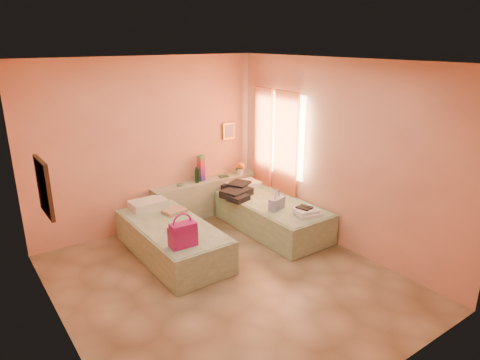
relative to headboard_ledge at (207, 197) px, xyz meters
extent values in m
plane|color=tan|center=(-0.98, -2.10, -0.33)|extent=(4.50, 4.50, 0.00)
cube|color=#FAB085|center=(-0.98, 0.15, 1.07)|extent=(4.00, 0.02, 2.80)
cube|color=#FAB085|center=(-2.98, -2.10, 1.07)|extent=(0.02, 4.50, 2.80)
cube|color=#FAB085|center=(1.02, -2.10, 1.07)|extent=(0.02, 4.50, 2.80)
cube|color=silver|center=(-0.98, -2.10, 2.47)|extent=(4.00, 4.50, 0.02)
cube|color=#FFD89E|center=(1.00, -0.85, 1.18)|extent=(0.02, 1.10, 1.40)
cube|color=#E06135|center=(0.96, -1.00, 0.82)|extent=(0.05, 0.55, 2.20)
cube|color=#E06135|center=(0.96, -0.40, 0.82)|extent=(0.05, 0.45, 2.20)
cube|color=#2F2015|center=(-2.95, -1.70, 1.28)|extent=(0.04, 0.50, 0.60)
cube|color=#B8933D|center=(0.57, 0.12, 1.12)|extent=(0.25, 0.04, 0.30)
cube|color=#AEBB99|center=(0.00, 0.00, 0.00)|extent=(2.05, 0.30, 0.65)
cube|color=#A8C39D|center=(-1.23, -1.05, -0.08)|extent=(0.90, 2.00, 0.50)
cube|color=#A8C39D|center=(0.52, -1.22, -0.08)|extent=(0.90, 2.00, 0.50)
cylinder|color=#14381D|center=(-0.20, -0.02, 0.46)|extent=(0.09, 0.09, 0.27)
cube|color=#AC1563|center=(-0.08, 0.03, 0.55)|extent=(0.12, 0.12, 0.46)
cylinder|color=#46815A|center=(-0.52, -0.01, 0.34)|extent=(0.15, 0.15, 0.03)
cube|color=#264829|center=(0.35, -0.04, 0.34)|extent=(0.18, 0.14, 0.03)
cube|color=silver|center=(0.70, -0.07, 0.46)|extent=(0.22, 0.22, 0.27)
cube|color=#AC1563|center=(-1.41, -1.74, 0.34)|extent=(0.35, 0.21, 0.32)
cube|color=tan|center=(-0.99, -0.69, 0.20)|extent=(0.36, 0.31, 0.06)
cube|color=black|center=(0.24, -0.66, 0.26)|extent=(0.68, 0.68, 0.16)
cube|color=#394F89|center=(0.38, -1.50, 0.27)|extent=(0.32, 0.20, 0.19)
cube|color=white|center=(0.61, -1.95, 0.23)|extent=(0.42, 0.38, 0.10)
cube|color=black|center=(0.59, -1.91, 0.29)|extent=(0.21, 0.24, 0.02)
camera|label=1|loc=(-3.72, -6.21, 2.72)|focal=32.00mm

